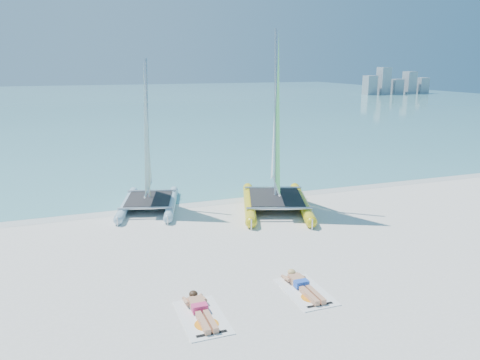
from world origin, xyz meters
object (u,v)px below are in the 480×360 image
object	(u,v)px
sunbather_a	(200,309)
towel_b	(305,292)
sunbather_b	(302,285)
catamaran_blue	(147,163)
towel_a	(202,317)
catamaran_yellow	(275,150)

from	to	relation	value
sunbather_a	towel_b	distance (m)	2.84
sunbather_a	sunbather_b	bearing A→B (deg)	5.81
towel_b	sunbather_b	world-z (taller)	sunbather_b
catamaran_blue	towel_b	distance (m)	9.29
catamaran_blue	towel_b	world-z (taller)	catamaran_blue
towel_a	towel_b	xyz separation A→B (m)	(2.84, 0.29, 0.00)
catamaran_blue	catamaran_yellow	xyz separation A→B (m)	(5.00, -1.37, 0.48)
towel_a	towel_b	world-z (taller)	same
sunbather_a	towel_b	size ratio (longest dim) A/B	0.93
catamaran_blue	towel_b	size ratio (longest dim) A/B	3.32
catamaran_blue	sunbather_a	xyz separation A→B (m)	(-0.28, -8.84, -1.72)
catamaran_yellow	towel_a	world-z (taller)	catamaran_yellow
sunbather_a	sunbather_b	size ratio (longest dim) A/B	1.00
catamaran_blue	sunbather_b	bearing A→B (deg)	-57.80
catamaran_yellow	sunbather_a	world-z (taller)	catamaran_yellow
catamaran_blue	sunbather_a	bearing A→B (deg)	-76.25
catamaran_yellow	towel_b	xyz separation A→B (m)	(-2.45, -7.38, -2.30)
towel_a	sunbather_b	bearing A→B (deg)	9.62
catamaran_blue	sunbather_b	distance (m)	9.09
catamaran_yellow	sunbather_b	distance (m)	7.90
towel_a	sunbather_a	size ratio (longest dim) A/B	1.07
catamaran_yellow	sunbather_b	size ratio (longest dim) A/B	4.25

